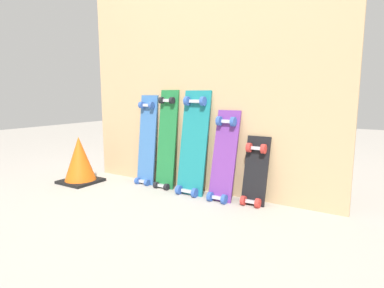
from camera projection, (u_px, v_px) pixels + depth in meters
name	position (u px, v px, depth m)	size (l,w,h in m)	color
ground_plane	(197.00, 191.00, 2.64)	(12.00, 12.00, 0.00)	#B2AAA0
plywood_wall_panel	(201.00, 83.00, 2.56)	(2.26, 0.04, 1.76)	tan
skateboard_blue	(147.00, 144.00, 2.84)	(0.18, 0.17, 0.85)	#386BAD
skateboard_green	(166.00, 143.00, 2.71)	(0.18, 0.18, 0.89)	#1E7238
skateboard_teal	(193.00, 146.00, 2.55)	(0.24, 0.22, 0.88)	#197A7F
skateboard_purple	(224.00, 160.00, 2.40)	(0.19, 0.23, 0.74)	#6B338C
skateboard_black	(255.00, 175.00, 2.31)	(0.18, 0.18, 0.56)	black
traffic_cone	(80.00, 160.00, 2.88)	(0.32, 0.32, 0.42)	black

